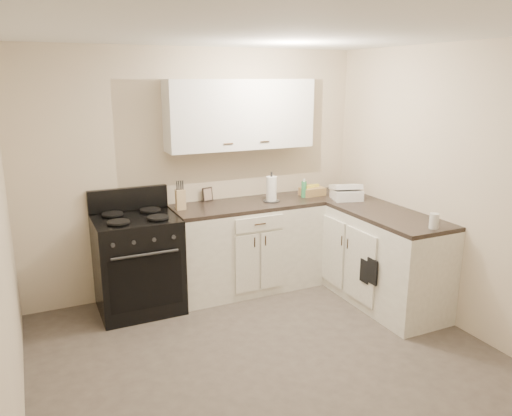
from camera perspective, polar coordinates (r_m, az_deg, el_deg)
name	(u,v)px	position (r m, az deg, el deg)	size (l,w,h in m)	color
floor	(276,366)	(4.12, 2.25, -17.64)	(3.60, 3.60, 0.00)	#473F38
ceiling	(279,31)	(3.50, 2.69, 19.54)	(3.60, 3.60, 0.00)	white
wall_back	(198,172)	(5.23, -6.68, 4.09)	(3.60, 3.60, 0.00)	beige
wall_right	(461,190)	(4.70, 22.34, 1.87)	(3.60, 3.60, 0.00)	beige
wall_left	(0,248)	(3.24, -27.21, -4.13)	(3.60, 3.60, 0.00)	beige
wall_front	(481,319)	(2.27, 24.28, -11.50)	(3.60, 3.60, 0.00)	beige
base_cabinets_back	(247,248)	(5.32, -1.03, -4.57)	(1.55, 0.60, 0.90)	white
base_cabinets_right	(367,252)	(5.32, 12.58, -4.94)	(0.60, 1.90, 0.90)	white
countertop_back	(247,205)	(5.18, -1.05, 0.34)	(1.55, 0.60, 0.04)	black
countertop_right	(370,208)	(5.18, 12.87, -0.03)	(0.60, 1.90, 0.04)	black
upper_cabinets	(240,114)	(5.17, -1.79, 10.65)	(1.55, 0.30, 0.70)	white
stove	(138,264)	(4.96, -13.33, -6.30)	(0.77, 0.66, 0.94)	black
knife_block	(180,200)	(4.96, -8.63, 0.95)	(0.09, 0.08, 0.20)	tan
paper_towel	(271,189)	(5.22, 1.77, 2.18)	(0.11, 0.11, 0.26)	white
soap_bottle	(304,189)	(5.44, 5.50, 2.13)	(0.06, 0.06, 0.17)	#399455
picture_frame	(208,194)	(5.27, -5.55, 1.57)	(0.12, 0.02, 0.15)	black
wicker_basket	(312,191)	(5.55, 6.44, 1.89)	(0.26, 0.17, 0.09)	tan
countertop_grill	(346,194)	(5.42, 10.30, 1.55)	(0.29, 0.27, 0.11)	white
glass_jar	(434,221)	(4.56, 19.68, -1.40)	(0.08, 0.08, 0.13)	silver
oven_mitt_near	(372,271)	(4.76, 13.13, -7.08)	(0.02, 0.14, 0.24)	black
oven_mitt_far	(365,271)	(4.85, 12.33, -7.08)	(0.02, 0.13, 0.22)	black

